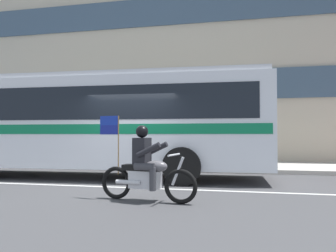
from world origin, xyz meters
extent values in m
plane|color=#3D3D3F|center=(0.00, 0.00, 0.00)|extent=(60.00, 60.00, 0.00)
cube|color=#B7B2A8|center=(0.00, 5.10, 0.07)|extent=(28.00, 3.80, 0.15)
cube|color=silver|center=(0.00, -0.60, 0.00)|extent=(26.60, 0.14, 0.01)
cube|color=#B2A893|center=(0.00, 7.40, 5.34)|extent=(28.00, 0.80, 10.67)
cube|color=#384C60|center=(0.00, 6.96, 3.73)|extent=(25.76, 0.10, 1.40)
cube|color=#384C60|center=(0.00, 6.96, 7.47)|extent=(25.76, 0.10, 1.40)
cube|color=silver|center=(-1.53, 1.20, 1.73)|extent=(10.89, 2.90, 2.70)
cube|color=black|center=(-1.53, 1.20, 2.28)|extent=(10.02, 2.91, 0.96)
cube|color=#0F7247|center=(-1.53, 1.20, 1.53)|extent=(10.67, 2.92, 0.28)
cube|color=#BABCC3|center=(-1.53, 1.20, 3.14)|extent=(10.67, 2.76, 0.16)
cylinder|color=black|center=(1.44, 0.02, 0.52)|extent=(1.04, 0.30, 1.04)
torus|color=black|center=(1.81, -2.29, 0.34)|extent=(0.70, 0.19, 0.69)
torus|color=black|center=(0.38, -2.08, 0.34)|extent=(0.70, 0.19, 0.69)
cube|color=silver|center=(1.05, -2.18, 0.44)|extent=(0.67, 0.37, 0.36)
ellipsoid|color=#59565B|center=(1.29, -2.22, 0.72)|extent=(0.52, 0.35, 0.24)
cube|color=black|center=(0.85, -2.15, 0.69)|extent=(0.59, 0.34, 0.12)
cylinder|color=silver|center=(1.75, -2.29, 0.65)|extent=(0.28, 0.10, 0.58)
cylinder|color=silver|center=(1.67, -2.27, 0.96)|extent=(0.13, 0.64, 0.04)
cylinder|color=silver|center=(0.73, -2.29, 0.39)|extent=(0.56, 0.17, 0.09)
cube|color=black|center=(0.98, -2.17, 1.02)|extent=(0.33, 0.40, 0.56)
sphere|color=black|center=(0.98, -2.17, 1.44)|extent=(0.26, 0.26, 0.26)
cylinder|color=#38383D|center=(1.14, -2.01, 0.72)|extent=(0.44, 0.21, 0.15)
cylinder|color=#38383D|center=(1.32, -2.04, 0.48)|extent=(0.13, 0.13, 0.46)
cylinder|color=#38383D|center=(1.09, -2.37, 0.72)|extent=(0.44, 0.21, 0.15)
cylinder|color=#38383D|center=(1.27, -2.39, 0.48)|extent=(0.13, 0.13, 0.46)
cylinder|color=black|center=(1.24, -2.01, 1.06)|extent=(0.53, 0.19, 0.32)
cylinder|color=black|center=(1.18, -2.40, 1.06)|extent=(0.53, 0.19, 0.32)
cylinder|color=olive|center=(0.43, -2.09, 1.15)|extent=(0.02, 0.02, 1.25)
cube|color=#1933A5|center=(0.20, -2.05, 1.68)|extent=(0.44, 0.09, 0.20)
cube|color=navy|center=(0.20, -2.05, 1.47)|extent=(0.44, 0.09, 0.20)
cylinder|color=red|center=(-0.28, 3.72, 0.44)|extent=(0.22, 0.22, 0.58)
sphere|color=red|center=(-0.28, 3.72, 0.80)|extent=(0.20, 0.20, 0.20)
cylinder|color=red|center=(-0.28, 3.58, 0.47)|extent=(0.09, 0.10, 0.09)
camera|label=1|loc=(2.95, -8.75, 1.37)|focal=35.27mm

